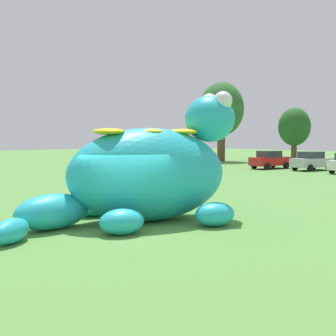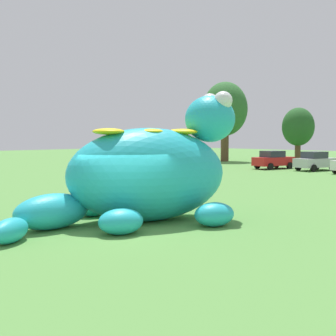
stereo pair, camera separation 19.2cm
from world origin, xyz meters
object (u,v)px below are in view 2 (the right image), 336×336
object	(u,v)px
car_silver	(315,161)
spectator_near_inflatable	(200,186)
giant_inflatable_creature	(148,173)
car_red	(273,160)

from	to	relation	value
car_silver	spectator_near_inflatable	size ratio (longest dim) A/B	2.56
giant_inflatable_creature	car_silver	world-z (taller)	giant_inflatable_creature
car_red	giant_inflatable_creature	bearing A→B (deg)	-67.47
giant_inflatable_creature	car_red	distance (m)	27.84
giant_inflatable_creature	spectator_near_inflatable	bearing A→B (deg)	106.82
giant_inflatable_creature	car_red	size ratio (longest dim) A/B	2.22
giant_inflatable_creature	spectator_near_inflatable	world-z (taller)	giant_inflatable_creature
spectator_near_inflatable	giant_inflatable_creature	bearing A→B (deg)	-73.18
giant_inflatable_creature	car_red	world-z (taller)	giant_inflatable_creature
car_silver	spectator_near_inflatable	xyz separation A→B (m)	(5.52, -22.18, -0.01)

